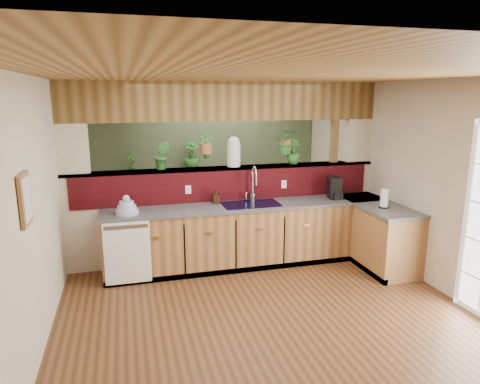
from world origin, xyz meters
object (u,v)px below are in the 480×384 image
object	(u,v)px
dish_stack	(127,208)
glass_jar	(234,152)
paper_towel	(384,199)
faucet	(253,182)
coffee_maker	(335,189)
shelving_console	(164,199)
soap_dispenser	(216,197)

from	to	relation	value
dish_stack	glass_jar	xyz separation A→B (m)	(1.55, 0.46, 0.63)
dish_stack	paper_towel	bearing A→B (deg)	-9.72
faucet	glass_jar	size ratio (longest dim) A/B	1.19
faucet	coffee_maker	xyz separation A→B (m)	(1.23, -0.13, -0.13)
paper_towel	glass_jar	bearing A→B (deg)	150.65
dish_stack	glass_jar	size ratio (longest dim) A/B	0.67
faucet	dish_stack	size ratio (longest dim) A/B	1.77
dish_stack	shelving_console	world-z (taller)	dish_stack
shelving_console	coffee_maker	bearing A→B (deg)	-49.72
dish_stack	shelving_console	size ratio (longest dim) A/B	0.18
glass_jar	shelving_console	distance (m)	2.36
faucet	soap_dispenser	size ratio (longest dim) A/B	2.55
coffee_maker	glass_jar	xyz separation A→B (m)	(-1.47, 0.36, 0.56)
glass_jar	shelving_console	xyz separation A→B (m)	(-0.87, 1.90, -1.11)
dish_stack	coffee_maker	xyz separation A→B (m)	(3.02, 0.11, 0.07)
coffee_maker	shelving_console	xyz separation A→B (m)	(-2.33, 2.26, -0.55)
soap_dispenser	glass_jar	bearing A→B (deg)	33.84
faucet	shelving_console	xyz separation A→B (m)	(-1.10, 2.12, -0.68)
coffee_maker	soap_dispenser	bearing A→B (deg)	-169.90
coffee_maker	shelving_console	bearing A→B (deg)	150.68
paper_towel	shelving_console	bearing A→B (deg)	132.78
dish_stack	soap_dispenser	xyz separation A→B (m)	(1.23, 0.25, 0.02)
faucet	dish_stack	world-z (taller)	faucet
dish_stack	soap_dispenser	world-z (taller)	dish_stack
soap_dispenser	coffee_maker	world-z (taller)	coffee_maker
dish_stack	paper_towel	world-z (taller)	paper_towel
glass_jar	coffee_maker	bearing A→B (deg)	-13.65
faucet	dish_stack	bearing A→B (deg)	-172.44
soap_dispenser	coffee_maker	bearing A→B (deg)	-4.62
dish_stack	coffee_maker	bearing A→B (deg)	1.99
faucet	coffee_maker	bearing A→B (deg)	-6.08
dish_stack	soap_dispenser	distance (m)	1.26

